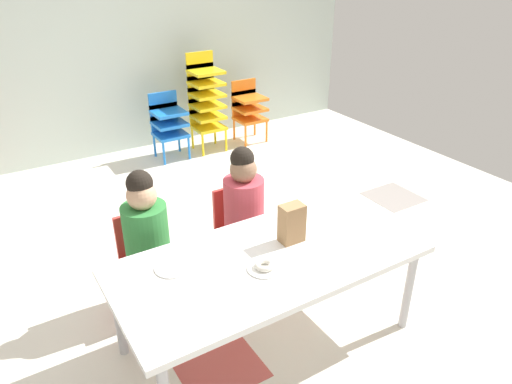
{
  "coord_description": "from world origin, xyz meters",
  "views": [
    {
      "loc": [
        -1.26,
        -2.59,
        2.01
      ],
      "look_at": [
        -0.04,
        -0.62,
        0.82
      ],
      "focal_mm": 33.59,
      "sensor_mm": 36.0,
      "label": 1
    }
  ],
  "objects_px": {
    "paper_plate_center_table": "(172,268)",
    "seated_child_middle_seat": "(243,201)",
    "kid_chair_yellow_stack": "(205,98)",
    "paper_plate_near_edge": "(265,268)",
    "paper_bag_brown": "(292,223)",
    "kid_chair_orange_stack": "(248,107)",
    "kid_chair_blue_stack": "(168,121)",
    "craft_table": "(269,264)",
    "donut_powdered_on_plate": "(265,265)",
    "seated_child_near_camera": "(145,229)"
  },
  "relations": [
    {
      "from": "paper_plate_center_table",
      "to": "seated_child_middle_seat",
      "type": "bearing_deg",
      "value": 33.72
    },
    {
      "from": "kid_chair_yellow_stack",
      "to": "paper_plate_near_edge",
      "type": "height_order",
      "value": "kid_chair_yellow_stack"
    },
    {
      "from": "paper_bag_brown",
      "to": "kid_chair_orange_stack",
      "type": "bearing_deg",
      "value": 63.58
    },
    {
      "from": "kid_chair_blue_stack",
      "to": "kid_chair_yellow_stack",
      "type": "height_order",
      "value": "kid_chair_yellow_stack"
    },
    {
      "from": "paper_bag_brown",
      "to": "paper_plate_center_table",
      "type": "xyz_separation_m",
      "value": [
        -0.66,
        0.1,
        -0.11
      ]
    },
    {
      "from": "craft_table",
      "to": "paper_plate_center_table",
      "type": "xyz_separation_m",
      "value": [
        -0.47,
        0.17,
        0.05
      ]
    },
    {
      "from": "paper_bag_brown",
      "to": "donut_powdered_on_plate",
      "type": "distance_m",
      "value": 0.31
    },
    {
      "from": "seated_child_middle_seat",
      "to": "donut_powdered_on_plate",
      "type": "bearing_deg",
      "value": -112.03
    },
    {
      "from": "kid_chair_yellow_stack",
      "to": "kid_chair_orange_stack",
      "type": "height_order",
      "value": "kid_chair_yellow_stack"
    },
    {
      "from": "paper_bag_brown",
      "to": "seated_child_middle_seat",
      "type": "bearing_deg",
      "value": 88.17
    },
    {
      "from": "paper_plate_near_edge",
      "to": "paper_plate_center_table",
      "type": "distance_m",
      "value": 0.46
    },
    {
      "from": "seated_child_middle_seat",
      "to": "paper_plate_near_edge",
      "type": "height_order",
      "value": "seated_child_middle_seat"
    },
    {
      "from": "donut_powdered_on_plate",
      "to": "seated_child_middle_seat",
      "type": "bearing_deg",
      "value": 67.97
    },
    {
      "from": "craft_table",
      "to": "seated_child_near_camera",
      "type": "distance_m",
      "value": 0.77
    },
    {
      "from": "seated_child_near_camera",
      "to": "paper_plate_center_table",
      "type": "bearing_deg",
      "value": -92.55
    },
    {
      "from": "kid_chair_blue_stack",
      "to": "kid_chair_orange_stack",
      "type": "xyz_separation_m",
      "value": [
        0.97,
        0.0,
        0.0
      ]
    },
    {
      "from": "kid_chair_blue_stack",
      "to": "kid_chair_orange_stack",
      "type": "height_order",
      "value": "same"
    },
    {
      "from": "craft_table",
      "to": "paper_bag_brown",
      "type": "xyz_separation_m",
      "value": [
        0.19,
        0.07,
        0.16
      ]
    },
    {
      "from": "kid_chair_blue_stack",
      "to": "kid_chair_yellow_stack",
      "type": "relative_size",
      "value": 0.65
    },
    {
      "from": "kid_chair_orange_stack",
      "to": "donut_powdered_on_plate",
      "type": "relative_size",
      "value": 6.74
    },
    {
      "from": "paper_plate_near_edge",
      "to": "paper_plate_center_table",
      "type": "height_order",
      "value": "same"
    },
    {
      "from": "kid_chair_orange_stack",
      "to": "craft_table",
      "type": "bearing_deg",
      "value": -118.89
    },
    {
      "from": "seated_child_near_camera",
      "to": "kid_chair_orange_stack",
      "type": "xyz_separation_m",
      "value": [
        1.99,
        2.17,
        -0.16
      ]
    },
    {
      "from": "seated_child_near_camera",
      "to": "paper_bag_brown",
      "type": "height_order",
      "value": "seated_child_near_camera"
    },
    {
      "from": "kid_chair_orange_stack",
      "to": "paper_plate_near_edge",
      "type": "relative_size",
      "value": 3.78
    },
    {
      "from": "kid_chair_blue_stack",
      "to": "paper_plate_near_edge",
      "type": "xyz_separation_m",
      "value": [
        -0.65,
        -2.87,
        0.18
      ]
    },
    {
      "from": "paper_bag_brown",
      "to": "paper_plate_center_table",
      "type": "distance_m",
      "value": 0.67
    },
    {
      "from": "kid_chair_orange_stack",
      "to": "paper_plate_center_table",
      "type": "xyz_separation_m",
      "value": [
        -2.01,
        -2.62,
        0.18
      ]
    },
    {
      "from": "kid_chair_yellow_stack",
      "to": "seated_child_near_camera",
      "type": "bearing_deg",
      "value": -123.92
    },
    {
      "from": "donut_powdered_on_plate",
      "to": "seated_child_near_camera",
      "type": "bearing_deg",
      "value": 118.13
    },
    {
      "from": "seated_child_middle_seat",
      "to": "donut_powdered_on_plate",
      "type": "distance_m",
      "value": 0.75
    },
    {
      "from": "craft_table",
      "to": "paper_bag_brown",
      "type": "height_order",
      "value": "paper_bag_brown"
    },
    {
      "from": "craft_table",
      "to": "donut_powdered_on_plate",
      "type": "bearing_deg",
      "value": -135.53
    },
    {
      "from": "seated_child_near_camera",
      "to": "kid_chair_yellow_stack",
      "type": "bearing_deg",
      "value": 56.08
    },
    {
      "from": "seated_child_middle_seat",
      "to": "kid_chair_blue_stack",
      "type": "height_order",
      "value": "seated_child_middle_seat"
    },
    {
      "from": "seated_child_near_camera",
      "to": "paper_plate_center_table",
      "type": "relative_size",
      "value": 5.1
    },
    {
      "from": "kid_chair_blue_stack",
      "to": "paper_plate_near_edge",
      "type": "height_order",
      "value": "kid_chair_blue_stack"
    },
    {
      "from": "craft_table",
      "to": "paper_bag_brown",
      "type": "distance_m",
      "value": 0.25
    },
    {
      "from": "paper_bag_brown",
      "to": "paper_plate_center_table",
      "type": "height_order",
      "value": "paper_bag_brown"
    },
    {
      "from": "craft_table",
      "to": "kid_chair_blue_stack",
      "type": "height_order",
      "value": "kid_chair_blue_stack"
    },
    {
      "from": "kid_chair_blue_stack",
      "to": "kid_chair_yellow_stack",
      "type": "xyz_separation_m",
      "value": [
        0.44,
        0.0,
        0.18
      ]
    },
    {
      "from": "paper_plate_center_table",
      "to": "donut_powdered_on_plate",
      "type": "bearing_deg",
      "value": -32.12
    },
    {
      "from": "kid_chair_orange_stack",
      "to": "paper_plate_center_table",
      "type": "bearing_deg",
      "value": -127.47
    },
    {
      "from": "kid_chair_orange_stack",
      "to": "seated_child_middle_seat",
      "type": "bearing_deg",
      "value": -121.6
    },
    {
      "from": "craft_table",
      "to": "kid_chair_yellow_stack",
      "type": "height_order",
      "value": "kid_chair_yellow_stack"
    },
    {
      "from": "kid_chair_yellow_stack",
      "to": "paper_bag_brown",
      "type": "relative_size",
      "value": 4.73
    },
    {
      "from": "craft_table",
      "to": "kid_chair_blue_stack",
      "type": "bearing_deg",
      "value": 78.41
    },
    {
      "from": "donut_powdered_on_plate",
      "to": "kid_chair_yellow_stack",
      "type": "bearing_deg",
      "value": 69.19
    },
    {
      "from": "seated_child_middle_seat",
      "to": "kid_chair_yellow_stack",
      "type": "bearing_deg",
      "value": 69.59
    },
    {
      "from": "paper_bag_brown",
      "to": "paper_plate_center_table",
      "type": "bearing_deg",
      "value": 170.95
    }
  ]
}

